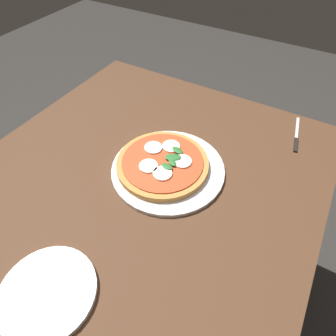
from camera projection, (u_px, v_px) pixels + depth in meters
ground_plane at (148, 289)px, 1.37m from camera, size 6.00×6.00×0.00m
dining_table at (136, 211)px, 0.88m from camera, size 1.13×0.97×0.78m
serving_tray at (168, 169)px, 0.83m from camera, size 0.33×0.33×0.01m
pizza at (163, 163)px, 0.83m from camera, size 0.27×0.27×0.03m
plate_white at (48, 293)px, 0.60m from camera, size 0.20×0.20×0.01m
knife at (296, 138)px, 0.93m from camera, size 0.18×0.04×0.01m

